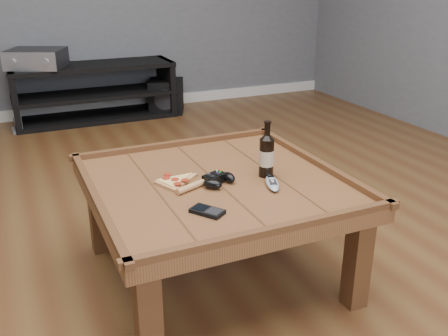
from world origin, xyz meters
name	(u,v)px	position (x,y,z in m)	size (l,w,h in m)	color
ground	(216,274)	(0.00, 0.00, 0.00)	(6.00, 6.00, 0.00)	#4F2D16
baseboard	(92,108)	(0.00, 2.99, 0.05)	(5.00, 0.02, 0.10)	silver
coffee_table	(216,194)	(0.00, 0.00, 0.39)	(1.03, 1.03, 0.48)	#5C311A
media_console	(95,92)	(0.00, 2.75, 0.25)	(1.40, 0.45, 0.50)	black
beer_bottle	(267,154)	(0.21, -0.04, 0.55)	(0.06, 0.06, 0.24)	black
game_controller	(218,179)	(0.00, -0.04, 0.47)	(0.15, 0.14, 0.04)	black
pizza_slice	(177,182)	(-0.16, 0.03, 0.46)	(0.24, 0.29, 0.03)	tan
smartphone	(207,211)	(-0.14, -0.26, 0.46)	(0.12, 0.13, 0.02)	black
remote_control	(272,183)	(0.19, -0.14, 0.46)	(0.10, 0.17, 0.02)	#9AA0A8
av_receiver	(36,59)	(-0.45, 2.74, 0.58)	(0.55, 0.51, 0.15)	black
subwoofer	(166,96)	(0.66, 2.73, 0.15)	(0.40, 0.40, 0.31)	black
game_console	(17,118)	(-0.67, 2.64, 0.11)	(0.12, 0.20, 0.24)	slate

